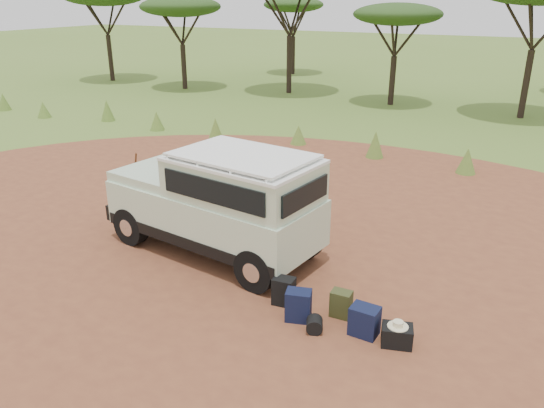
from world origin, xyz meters
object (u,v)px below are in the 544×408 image
at_px(safari_vehicle, 219,204).
at_px(duffel_navy, 364,321).
at_px(backpack_black, 284,291).
at_px(hard_case, 397,336).
at_px(backpack_navy, 298,306).
at_px(walking_staff, 135,183).
at_px(backpack_olive, 341,304).

xyz_separation_m(safari_vehicle, duffel_navy, (3.63, -1.46, -0.85)).
distance_m(safari_vehicle, backpack_black, 2.56).
height_order(backpack_black, hard_case, backpack_black).
xyz_separation_m(backpack_navy, hard_case, (1.66, 0.07, -0.11)).
bearing_deg(hard_case, walking_staff, 145.99).
height_order(walking_staff, backpack_olive, walking_staff).
xyz_separation_m(safari_vehicle, backpack_black, (2.08, -1.23, -0.85)).
bearing_deg(duffel_navy, hard_case, 0.24).
relative_size(walking_staff, hard_case, 3.49).
bearing_deg(duffel_navy, backpack_black, 175.34).
xyz_separation_m(backpack_navy, backpack_olive, (0.60, 0.43, -0.04)).
height_order(walking_staff, backpack_navy, walking_staff).
xyz_separation_m(duffel_navy, hard_case, (0.54, -0.03, -0.08)).
relative_size(safari_vehicle, backpack_olive, 10.31).
bearing_deg(backpack_navy, hard_case, -13.30).
bearing_deg(backpack_olive, duffel_navy, -33.46).
bearing_deg(hard_case, backpack_black, 157.18).
bearing_deg(walking_staff, hard_case, -88.38).
bearing_deg(safari_vehicle, backpack_navy, -23.18).
bearing_deg(hard_case, duffel_navy, 160.82).
height_order(backpack_olive, duffel_navy, duffel_navy).
distance_m(backpack_black, backpack_navy, 0.55).
relative_size(walking_staff, backpack_black, 3.23).
relative_size(backpack_navy, hard_case, 1.16).
xyz_separation_m(backpack_black, backpack_olive, (1.03, 0.09, -0.02)).
height_order(duffel_navy, hard_case, duffel_navy).
bearing_deg(walking_staff, backpack_black, -92.61).
height_order(backpack_black, duffel_navy, backpack_black).
distance_m(safari_vehicle, backpack_olive, 3.42).
xyz_separation_m(safari_vehicle, walking_staff, (-3.05, 0.92, -0.30)).
relative_size(backpack_black, backpack_olive, 1.07).
bearing_deg(duffel_navy, walking_staff, 164.28).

